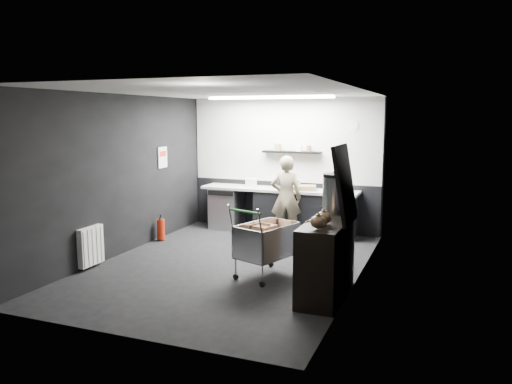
% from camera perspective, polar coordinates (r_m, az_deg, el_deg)
% --- Properties ---
extents(floor, '(5.50, 5.50, 0.00)m').
position_cam_1_polar(floor, '(7.98, -3.05, -8.36)').
color(floor, black).
rests_on(floor, ground).
extents(ceiling, '(5.50, 5.50, 0.00)m').
position_cam_1_polar(ceiling, '(7.63, -3.22, 11.39)').
color(ceiling, silver).
rests_on(ceiling, wall_back).
extents(wall_back, '(5.50, 0.00, 5.50)m').
position_cam_1_polar(wall_back, '(10.24, 3.23, 3.15)').
color(wall_back, black).
rests_on(wall_back, floor).
extents(wall_front, '(5.50, 0.00, 5.50)m').
position_cam_1_polar(wall_front, '(5.34, -15.40, -2.32)').
color(wall_front, black).
rests_on(wall_front, floor).
extents(wall_left, '(0.00, 5.50, 5.50)m').
position_cam_1_polar(wall_left, '(8.70, -15.22, 1.87)').
color(wall_left, black).
rests_on(wall_left, floor).
extents(wall_right, '(0.00, 5.50, 5.50)m').
position_cam_1_polar(wall_right, '(7.11, 11.71, 0.51)').
color(wall_right, black).
rests_on(wall_right, floor).
extents(kitchen_wall_panel, '(3.95, 0.02, 1.70)m').
position_cam_1_polar(kitchen_wall_panel, '(10.19, 3.22, 5.94)').
color(kitchen_wall_panel, silver).
rests_on(kitchen_wall_panel, wall_back).
extents(dado_panel, '(3.95, 0.02, 1.00)m').
position_cam_1_polar(dado_panel, '(10.34, 3.16, -1.55)').
color(dado_panel, black).
rests_on(dado_panel, wall_back).
extents(floating_shelf, '(1.20, 0.22, 0.04)m').
position_cam_1_polar(floating_shelf, '(10.04, 4.10, 4.58)').
color(floating_shelf, black).
rests_on(floating_shelf, wall_back).
extents(wall_clock, '(0.20, 0.03, 0.20)m').
position_cam_1_polar(wall_clock, '(9.82, 11.07, 7.44)').
color(wall_clock, white).
rests_on(wall_clock, wall_back).
extents(poster, '(0.02, 0.30, 0.40)m').
position_cam_1_polar(poster, '(9.74, -10.64, 3.91)').
color(poster, white).
rests_on(poster, wall_left).
extents(poster_red_band, '(0.02, 0.22, 0.10)m').
position_cam_1_polar(poster_red_band, '(9.74, -10.62, 4.32)').
color(poster_red_band, red).
rests_on(poster_red_band, poster).
extents(radiator, '(0.10, 0.50, 0.60)m').
position_cam_1_polar(radiator, '(8.15, -18.36, -5.88)').
color(radiator, white).
rests_on(radiator, wall_left).
extents(ceiling_strip, '(2.40, 0.20, 0.04)m').
position_cam_1_polar(ceiling_strip, '(9.35, 1.56, 10.73)').
color(ceiling_strip, white).
rests_on(ceiling_strip, ceiling).
extents(prep_counter, '(3.20, 0.61, 0.90)m').
position_cam_1_polar(prep_counter, '(10.02, 3.34, -2.13)').
color(prep_counter, black).
rests_on(prep_counter, floor).
extents(person, '(0.65, 0.49, 1.60)m').
position_cam_1_polar(person, '(9.49, 3.45, -0.64)').
color(person, beige).
rests_on(person, floor).
extents(shopping_cart, '(0.87, 1.15, 1.06)m').
position_cam_1_polar(shopping_cart, '(7.30, 1.23, -5.83)').
color(shopping_cart, silver).
rests_on(shopping_cart, floor).
extents(sideboard, '(0.57, 1.33, 1.98)m').
position_cam_1_polar(sideboard, '(6.58, 8.20, -6.50)').
color(sideboard, black).
rests_on(sideboard, floor).
extents(fire_extinguisher, '(0.15, 0.15, 0.48)m').
position_cam_1_polar(fire_extinguisher, '(9.59, -10.81, -4.14)').
color(fire_extinguisher, red).
rests_on(fire_extinguisher, floor).
extents(cardboard_box, '(0.53, 0.45, 0.09)m').
position_cam_1_polar(cardboard_box, '(9.78, 5.52, 0.47)').
color(cardboard_box, olive).
rests_on(cardboard_box, prep_counter).
extents(pink_tub, '(0.19, 0.19, 0.19)m').
position_cam_1_polar(pink_tub, '(9.87, 4.55, 0.86)').
color(pink_tub, beige).
rests_on(pink_tub, prep_counter).
extents(white_container, '(0.22, 0.18, 0.18)m').
position_cam_1_polar(white_container, '(10.13, -0.57, 1.05)').
color(white_container, white).
rests_on(white_container, prep_counter).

